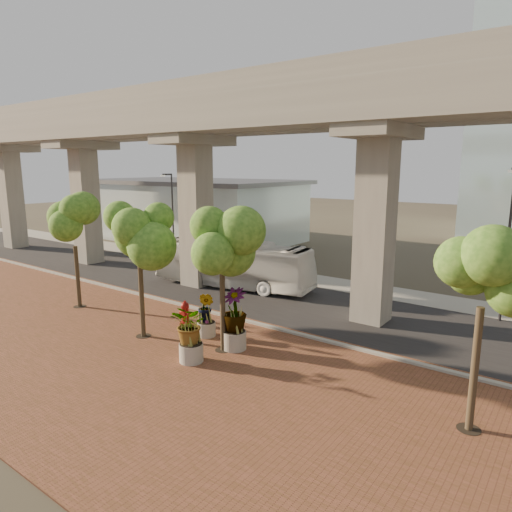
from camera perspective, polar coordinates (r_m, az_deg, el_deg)
The scene contains 18 objects.
ground at distance 25.24m, azimuth -0.46°, elevation -6.64°, with size 160.00×160.00×0.00m, color #3B352B.
brick_plaza at distance 19.82m, azimuth -14.77°, elevation -12.05°, with size 70.00×13.00×0.06m, color brown.
asphalt_road at distance 26.79m, azimuth 2.12°, elevation -5.53°, with size 90.00×8.00×0.04m, color black.
curb_strip at distance 23.73m, azimuth -3.38°, elevation -7.63°, with size 70.00×0.25×0.16m, color gray.
far_sidewalk at distance 31.33m, azimuth 7.80°, elevation -3.14°, with size 90.00×3.00×0.06m, color gray.
transit_viaduct at distance 25.66m, azimuth 2.23°, elevation 10.20°, with size 72.00×5.60×12.40m.
station_pavilion at distance 49.45m, azimuth -7.98°, elevation 5.86°, with size 23.00×13.00×6.30m.
transit_bus at distance 29.39m, azimuth -2.94°, elevation -1.08°, with size 2.51×10.68×2.98m, color white.
fire_hydrant at distance 22.85m, azimuth -8.85°, elevation -7.05°, with size 0.59×0.53×1.18m.
planter_front at distance 18.35m, azimuth -8.18°, elevation -8.83°, with size 2.13×2.13×2.34m.
planter_right at distance 19.34m, azimuth -2.75°, elevation -7.09°, with size 2.48×2.48×2.65m.
planter_left at distance 20.99m, azimuth -6.27°, elevation -6.66°, with size 1.89×1.89×2.07m.
street_tree_far_west at distance 26.37m, azimuth -21.84°, elevation 3.54°, with size 3.84×3.84×6.30m.
street_tree_near_west at distance 20.68m, azimuth -14.49°, elevation 2.70°, with size 3.22×3.22×6.24m.
street_tree_near_east at distance 18.48m, azimuth -4.32°, elevation 2.08°, with size 3.66×3.66×6.44m.
street_tree_far_east at distance 14.12m, azimuth 26.59°, elevation -2.39°, with size 3.03×3.03×6.05m.
streetlamp_west at distance 36.19m, azimuth -10.48°, elevation 5.36°, with size 0.35×1.03×7.12m.
streetlamp_east at distance 25.35m, azimuth 29.02°, elevation 2.36°, with size 0.38×1.10×7.62m.
Camera 1 is at (14.40, -19.23, 7.73)m, focal length 32.00 mm.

